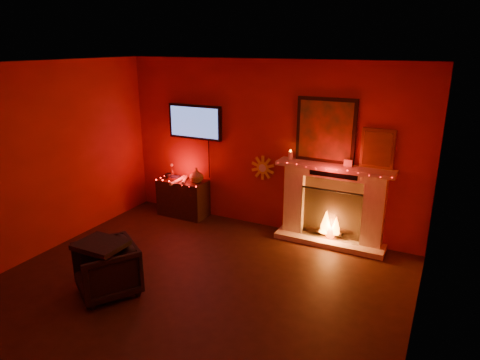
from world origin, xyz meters
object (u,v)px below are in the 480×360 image
at_px(fireplace, 333,197).
at_px(tv, 195,122).
at_px(armchair, 107,269).
at_px(console_table, 184,196).
at_px(sunburst_clock, 263,168).

xyz_separation_m(fireplace, tv, (-2.44, 0.06, 0.92)).
bearing_deg(armchair, console_table, 135.51).
xyz_separation_m(tv, sunburst_clock, (1.25, 0.03, -0.65)).
distance_m(fireplace, tv, 2.61).
relative_size(fireplace, tv, 1.76).
xyz_separation_m(fireplace, sunburst_clock, (-1.19, 0.09, 0.28)).
height_order(tv, console_table, tv).
distance_m(tv, armchair, 3.03).
distance_m(tv, console_table, 1.31).
height_order(tv, sunburst_clock, tv).
height_order(sunburst_clock, armchair, sunburst_clock).
height_order(fireplace, armchair, fireplace).
relative_size(tv, console_table, 1.38).
bearing_deg(sunburst_clock, fireplace, -4.37).
height_order(console_table, armchair, console_table).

